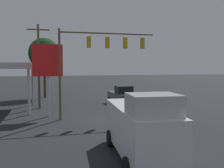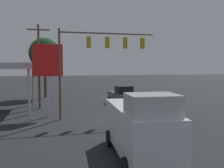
# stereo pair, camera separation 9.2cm
# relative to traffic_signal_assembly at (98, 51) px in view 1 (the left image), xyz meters

# --- Properties ---
(ground_plane) EXTENTS (200.00, 200.00, 0.00)m
(ground_plane) POSITION_rel_traffic_signal_assembly_xyz_m (-1.69, 0.58, -6.11)
(ground_plane) COLOR black
(traffic_signal_assembly) EXTENTS (8.78, 0.43, 8.00)m
(traffic_signal_assembly) POSITION_rel_traffic_signal_assembly_xyz_m (0.00, 0.00, 0.00)
(traffic_signal_assembly) COLOR brown
(traffic_signal_assembly) RESTS_ON ground
(utility_pole) EXTENTS (2.40, 0.26, 9.33)m
(utility_pole) POSITION_rel_traffic_signal_assembly_xyz_m (5.39, -6.59, -1.17)
(utility_pole) COLOR brown
(utility_pole) RESTS_ON ground
(price_sign) EXTENTS (2.75, 0.27, 6.77)m
(price_sign) POSITION_rel_traffic_signal_assembly_xyz_m (4.40, -1.69, -1.13)
(price_sign) COLOR #B7B7BC
(price_sign) RESTS_ON ground
(sedan_far) EXTENTS (4.47, 2.20, 1.93)m
(sedan_far) POSITION_rel_traffic_signal_assembly_xyz_m (-5.12, 1.48, -5.16)
(sedan_far) COLOR #0C592D
(sedan_far) RESTS_ON ground
(hatchback_crossing) EXTENTS (2.02, 3.83, 1.97)m
(hatchback_crossing) POSITION_rel_traffic_signal_assembly_xyz_m (-2.03, 5.42, -5.16)
(hatchback_crossing) COLOR maroon
(hatchback_crossing) RESTS_ON ground
(delivery_truck) EXTENTS (2.92, 6.94, 3.58)m
(delivery_truck) POSITION_rel_traffic_signal_assembly_xyz_m (-0.12, 10.62, -4.42)
(delivery_truck) COLOR silver
(delivery_truck) RESTS_ON ground
(pickup_parked) EXTENTS (2.46, 5.29, 2.40)m
(pickup_parked) POSITION_rel_traffic_signal_assembly_xyz_m (-4.18, -6.49, -5.00)
(pickup_parked) COLOR #474C51
(pickup_parked) RESTS_ON ground
(street_tree) EXTENTS (4.60, 4.60, 8.91)m
(street_tree) POSITION_rel_traffic_signal_assembly_xyz_m (4.96, -16.29, 0.48)
(street_tree) COLOR #4C331E
(street_tree) RESTS_ON ground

